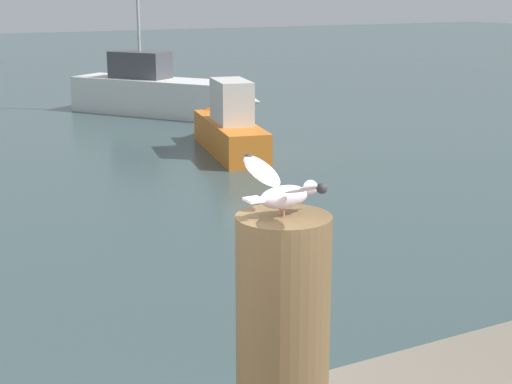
% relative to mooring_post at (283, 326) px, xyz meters
% --- Properties ---
extents(mooring_post, '(0.42, 0.42, 1.03)m').
position_rel_mooring_post_xyz_m(mooring_post, '(0.00, 0.00, 0.00)').
color(mooring_post, brown).
rests_on(mooring_post, harbor_quay).
extents(seagull, '(0.39, 0.68, 0.22)m').
position_rel_mooring_post_xyz_m(seagull, '(0.00, -0.00, 0.63)').
color(seagull, '#C67160').
rests_on(seagull, mooring_post).
extents(boat_orange, '(1.73, 4.11, 1.53)m').
position_rel_mooring_post_xyz_m(boat_orange, '(5.56, 11.66, -1.30)').
color(boat_orange, orange).
rests_on(boat_orange, ground_plane).
extents(boat_white, '(4.12, 5.29, 5.04)m').
position_rel_mooring_post_xyz_m(boat_white, '(6.32, 16.68, -1.22)').
color(boat_white, silver).
rests_on(boat_white, ground_plane).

